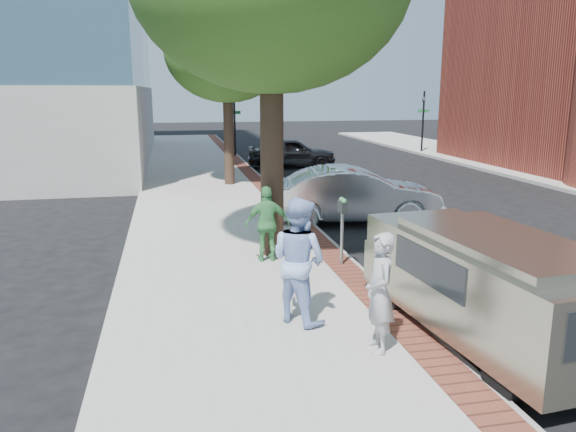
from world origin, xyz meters
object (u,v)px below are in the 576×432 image
object	(u,v)px
van	(480,280)
person_gray	(380,293)
person_officer	(299,260)
parking_meter	(342,217)
sedan_silver	(354,195)
bg_car	(292,153)
person_green	(267,224)

from	to	relation	value
van	person_gray	bearing A→B (deg)	-173.70
person_officer	van	size ratio (longest dim) A/B	0.42
parking_meter	sedan_silver	world-z (taller)	sedan_silver
person_gray	van	distance (m)	1.83
person_gray	bg_car	xyz separation A→B (m)	(3.23, 20.65, -0.27)
bg_car	parking_meter	bearing A→B (deg)	178.46
parking_meter	bg_car	distance (m)	16.82
parking_meter	sedan_silver	xyz separation A→B (m)	(1.73, 4.35, -0.38)
parking_meter	person_gray	size ratio (longest dim) A/B	0.84
parking_meter	person_officer	xyz separation A→B (m)	(-1.58, -2.72, -0.03)
sedan_silver	bg_car	size ratio (longest dim) A/B	1.12
person_officer	sedan_silver	world-z (taller)	person_officer
person_gray	van	world-z (taller)	person_gray
person_green	van	bearing A→B (deg)	121.96
sedan_silver	person_gray	bearing A→B (deg)	170.99
person_green	sedan_silver	size ratio (longest dim) A/B	0.33
person_officer	person_green	size ratio (longest dim) A/B	1.23
person_officer	bg_car	distance (m)	19.78
person_green	sedan_silver	xyz separation A→B (m)	(3.24, 3.71, -0.16)
person_green	sedan_silver	distance (m)	4.93
parking_meter	bg_car	bearing A→B (deg)	81.36
parking_meter	person_officer	bearing A→B (deg)	-120.19
person_green	sedan_silver	bearing A→B (deg)	-130.25
person_officer	parking_meter	bearing A→B (deg)	-67.38
parking_meter	person_gray	bearing A→B (deg)	-99.91
parking_meter	van	bearing A→B (deg)	-73.48
person_officer	bg_car	world-z (taller)	person_officer
parking_meter	person_officer	distance (m)	3.15
sedan_silver	van	world-z (taller)	van
sedan_silver	person_green	bearing A→B (deg)	146.07
parking_meter	bg_car	size ratio (longest dim) A/B	0.33
bg_car	van	distance (m)	20.34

